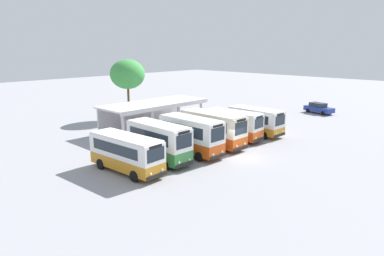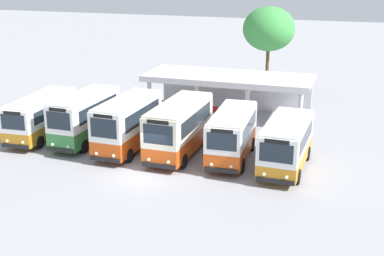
% 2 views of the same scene
% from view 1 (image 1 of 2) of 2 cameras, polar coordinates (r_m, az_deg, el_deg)
% --- Properties ---
extents(ground_plane, '(180.00, 180.00, 0.00)m').
position_cam_1_polar(ground_plane, '(32.96, 8.08, -4.63)').
color(ground_plane, '#939399').
extents(city_bus_nearest_orange, '(2.56, 7.19, 3.06)m').
position_cam_1_polar(city_bus_nearest_orange, '(28.68, -10.74, -3.90)').
color(city_bus_nearest_orange, black).
rests_on(city_bus_nearest_orange, ground).
extents(city_bus_second_in_row, '(2.37, 6.73, 3.48)m').
position_cam_1_polar(city_bus_second_in_row, '(30.80, -5.50, -2.13)').
color(city_bus_second_in_row, black).
rests_on(city_bus_second_in_row, ground).
extents(city_bus_middle_cream, '(2.42, 6.80, 3.57)m').
position_cam_1_polar(city_bus_middle_cream, '(32.74, -0.13, -1.06)').
color(city_bus_middle_cream, black).
rests_on(city_bus_middle_cream, ground).
extents(city_bus_fourth_amber, '(2.55, 7.39, 3.50)m').
position_cam_1_polar(city_bus_fourth_amber, '(35.55, 3.40, 0.01)').
color(city_bus_fourth_amber, black).
rests_on(city_bus_fourth_amber, ground).
extents(city_bus_fifth_blue, '(2.57, 6.72, 3.19)m').
position_cam_1_polar(city_bus_fifth_blue, '(38.36, 6.74, 0.68)').
color(city_bus_fifth_blue, black).
rests_on(city_bus_fifth_blue, ground).
extents(city_bus_far_end_green, '(2.59, 6.69, 3.09)m').
position_cam_1_polar(city_bus_far_end_green, '(40.90, 10.37, 1.26)').
color(city_bus_far_end_green, black).
rests_on(city_bus_far_end_green, ground).
extents(parked_car_flank, '(2.68, 4.73, 1.62)m').
position_cam_1_polar(parked_car_flank, '(56.95, 20.08, 3.10)').
color(parked_car_flank, black).
rests_on(parked_car_flank, ground).
extents(terminal_canopy, '(13.67, 5.28, 3.40)m').
position_cam_1_polar(terminal_canopy, '(43.36, -6.68, 3.26)').
color(terminal_canopy, silver).
rests_on(terminal_canopy, ground).
extents(waiting_chair_end_by_column, '(0.45, 0.45, 0.86)m').
position_cam_1_polar(waiting_chair_end_by_column, '(41.40, -7.52, -0.18)').
color(waiting_chair_end_by_column, slate).
rests_on(waiting_chair_end_by_column, ground).
extents(waiting_chair_second_from_end, '(0.45, 0.45, 0.86)m').
position_cam_1_polar(waiting_chair_second_from_end, '(41.72, -6.84, -0.06)').
color(waiting_chair_second_from_end, slate).
rests_on(waiting_chair_second_from_end, ground).
extents(waiting_chair_middle_seat, '(0.45, 0.45, 0.86)m').
position_cam_1_polar(waiting_chair_middle_seat, '(42.13, -6.27, 0.09)').
color(waiting_chair_middle_seat, slate).
rests_on(waiting_chair_middle_seat, ground).
extents(waiting_chair_fourth_seat, '(0.45, 0.45, 0.86)m').
position_cam_1_polar(waiting_chair_fourth_seat, '(42.51, -5.66, 0.22)').
color(waiting_chair_fourth_seat, slate).
rests_on(waiting_chair_fourth_seat, ground).
extents(waiting_chair_fifth_seat, '(0.45, 0.45, 0.86)m').
position_cam_1_polar(waiting_chair_fifth_seat, '(42.88, -5.05, 0.35)').
color(waiting_chair_fifth_seat, slate).
rests_on(waiting_chair_fifth_seat, ground).
extents(waiting_chair_far_end_seat, '(0.45, 0.45, 0.86)m').
position_cam_1_polar(waiting_chair_far_end_seat, '(43.27, -4.46, 0.48)').
color(waiting_chair_far_end_seat, slate).
rests_on(waiting_chair_far_end_seat, ground).
extents(roadside_tree_behind_canopy, '(4.84, 4.84, 8.36)m').
position_cam_1_polar(roadside_tree_behind_canopy, '(49.66, -10.55, 8.66)').
color(roadside_tree_behind_canopy, brown).
rests_on(roadside_tree_behind_canopy, ground).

